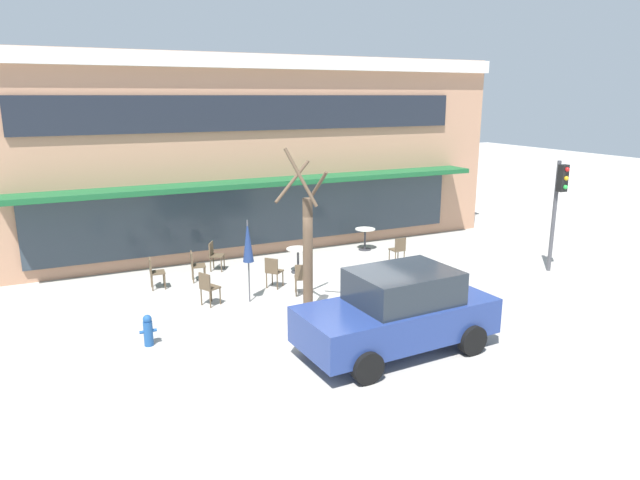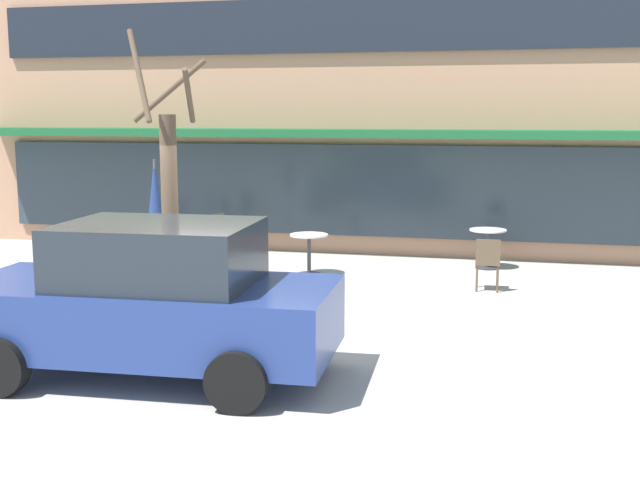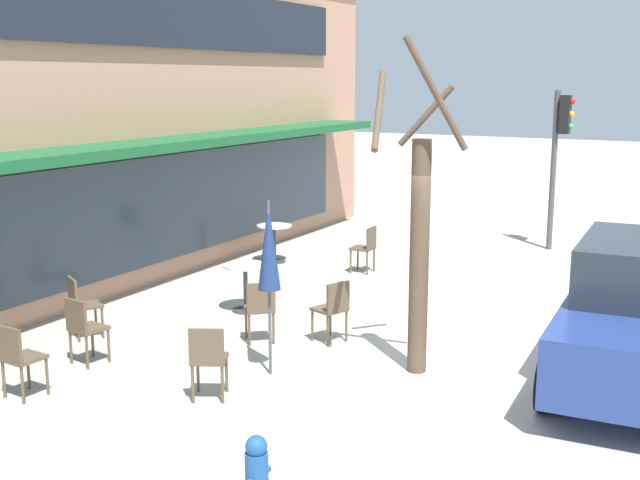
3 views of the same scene
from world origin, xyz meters
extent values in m
plane|color=#ADA8A0|center=(0.00, 0.00, 0.00)|extent=(80.00, 80.00, 0.00)
cube|color=tan|center=(0.00, 10.00, 3.28)|extent=(18.28, 8.00, 6.56)
cube|color=#19592D|center=(0.00, 5.45, 2.55)|extent=(15.54, 1.10, 0.16)
cube|color=#1E232D|center=(0.00, 5.94, 4.72)|extent=(14.63, 0.10, 1.10)
cube|color=#2D3842|center=(0.00, 5.94, 1.35)|extent=(14.63, 0.10, 1.90)
cylinder|color=#333338|center=(0.25, 3.59, 0.01)|extent=(0.44, 0.44, 0.03)
cylinder|color=#333338|center=(0.25, 3.59, 0.38)|extent=(0.07, 0.07, 0.70)
cylinder|color=silver|center=(0.25, 3.59, 0.74)|extent=(0.70, 0.70, 0.03)
cylinder|color=#333338|center=(3.42, 5.00, 0.01)|extent=(0.44, 0.44, 0.03)
cylinder|color=#333338|center=(3.42, 5.00, 0.38)|extent=(0.07, 0.07, 0.70)
cylinder|color=silver|center=(3.42, 5.00, 0.74)|extent=(0.70, 0.70, 0.03)
cylinder|color=#4C4C51|center=(-1.92, 1.78, 1.10)|extent=(0.04, 0.04, 2.20)
cone|color=navy|center=(-1.92, 1.78, 1.65)|extent=(0.28, 0.28, 1.10)
cylinder|color=brown|center=(-3.71, 4.07, 0.23)|extent=(0.04, 0.04, 0.45)
cylinder|color=brown|center=(-3.73, 3.73, 0.23)|extent=(0.04, 0.04, 0.45)
cylinder|color=brown|center=(-4.05, 4.10, 0.23)|extent=(0.04, 0.04, 0.45)
cylinder|color=brown|center=(-4.07, 3.76, 0.23)|extent=(0.04, 0.04, 0.45)
cube|color=brown|center=(-3.89, 3.91, 0.47)|extent=(0.43, 0.43, 0.04)
cube|color=brown|center=(-4.07, 3.93, 0.69)|extent=(0.07, 0.40, 0.40)
cylinder|color=brown|center=(-2.82, 2.23, 0.23)|extent=(0.04, 0.04, 0.45)
cylinder|color=brown|center=(-2.67, 1.93, 0.23)|extent=(0.04, 0.04, 0.45)
cylinder|color=brown|center=(-3.13, 2.08, 0.23)|extent=(0.04, 0.04, 0.45)
cylinder|color=brown|center=(-2.97, 1.77, 0.23)|extent=(0.04, 0.04, 0.45)
cube|color=brown|center=(-2.90, 2.00, 0.47)|extent=(0.54, 0.54, 0.04)
cube|color=brown|center=(-3.06, 1.92, 0.69)|extent=(0.22, 0.38, 0.40)
cylinder|color=brown|center=(-0.54, 1.94, 0.23)|extent=(0.04, 0.04, 0.45)
cylinder|color=brown|center=(-0.22, 1.82, 0.23)|extent=(0.04, 0.04, 0.45)
cylinder|color=brown|center=(-0.66, 1.62, 0.23)|extent=(0.04, 0.04, 0.45)
cylinder|color=brown|center=(-0.34, 1.51, 0.23)|extent=(0.04, 0.04, 0.45)
cube|color=brown|center=(-0.44, 1.72, 0.47)|extent=(0.51, 0.51, 0.04)
cube|color=brown|center=(-0.50, 1.56, 0.69)|extent=(0.39, 0.18, 0.40)
cylinder|color=brown|center=(-1.68, 4.93, 0.23)|extent=(0.04, 0.04, 0.45)
cylinder|color=brown|center=(-1.86, 4.64, 0.23)|extent=(0.04, 0.04, 0.45)
cylinder|color=brown|center=(-1.98, 5.10, 0.23)|extent=(0.04, 0.04, 0.45)
cylinder|color=brown|center=(-2.15, 4.81, 0.23)|extent=(0.04, 0.04, 0.45)
cube|color=brown|center=(-1.92, 4.87, 0.47)|extent=(0.55, 0.55, 0.04)
cube|color=brown|center=(-2.07, 4.96, 0.69)|extent=(0.24, 0.37, 0.40)
cylinder|color=brown|center=(-2.51, 4.20, 0.23)|extent=(0.04, 0.04, 0.45)
cylinder|color=brown|center=(-2.56, 3.87, 0.23)|extent=(0.04, 0.04, 0.45)
cylinder|color=brown|center=(-2.84, 4.26, 0.23)|extent=(0.04, 0.04, 0.45)
cylinder|color=brown|center=(-2.89, 3.92, 0.23)|extent=(0.04, 0.04, 0.45)
cube|color=brown|center=(-2.70, 4.06, 0.47)|extent=(0.46, 0.46, 0.04)
cube|color=brown|center=(-2.88, 4.09, 0.69)|extent=(0.10, 0.40, 0.40)
cylinder|color=brown|center=(-0.88, 2.83, 0.23)|extent=(0.04, 0.04, 0.45)
cylinder|color=brown|center=(-0.66, 2.58, 0.23)|extent=(0.04, 0.04, 0.45)
cylinder|color=brown|center=(-1.14, 2.61, 0.23)|extent=(0.04, 0.04, 0.45)
cylinder|color=brown|center=(-0.92, 2.35, 0.23)|extent=(0.04, 0.04, 0.45)
cube|color=brown|center=(-0.90, 2.59, 0.47)|extent=(0.56, 0.56, 0.04)
cube|color=brown|center=(-1.03, 2.48, 0.69)|extent=(0.29, 0.33, 0.40)
cylinder|color=brown|center=(3.31, 3.23, 0.23)|extent=(0.04, 0.04, 0.45)
cylinder|color=brown|center=(3.65, 3.24, 0.23)|extent=(0.04, 0.04, 0.45)
cylinder|color=brown|center=(3.32, 2.89, 0.23)|extent=(0.04, 0.04, 0.45)
cylinder|color=brown|center=(3.66, 2.90, 0.23)|extent=(0.04, 0.04, 0.45)
cube|color=brown|center=(3.49, 3.07, 0.47)|extent=(0.41, 0.41, 0.04)
cube|color=brown|center=(3.49, 2.89, 0.69)|extent=(0.40, 0.05, 0.40)
cube|color=navy|center=(-0.09, -2.38, 0.70)|extent=(4.28, 2.01, 0.76)
cube|color=#232B33|center=(0.06, -2.37, 1.42)|extent=(2.18, 1.70, 0.68)
cylinder|color=black|center=(-1.43, -1.55, 0.32)|extent=(0.65, 0.25, 0.64)
cylinder|color=black|center=(1.26, -3.21, 0.32)|extent=(0.65, 0.25, 0.64)
cylinder|color=black|center=(1.17, -1.42, 0.32)|extent=(0.65, 0.25, 0.64)
cylinder|color=brown|center=(-0.95, 0.21, 1.47)|extent=(0.24, 0.24, 2.94)
cylinder|color=brown|center=(-0.65, 0.28, 3.19)|extent=(0.25, 0.69, 0.77)
cylinder|color=brown|center=(-1.12, 0.70, 3.28)|extent=(1.07, 0.44, 0.94)
cylinder|color=brown|center=(-1.23, -0.05, 3.47)|extent=(0.63, 0.67, 1.32)
camera|label=1|loc=(-6.36, -11.76, 5.27)|focal=32.00mm
camera|label=2|loc=(3.86, -10.44, 2.96)|focal=45.00mm
camera|label=3|loc=(-10.03, -3.29, 3.65)|focal=45.00mm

